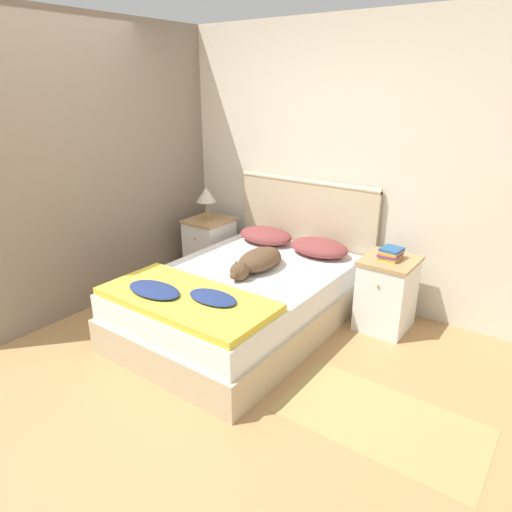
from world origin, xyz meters
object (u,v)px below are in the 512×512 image
Objects in this scene: nightstand_right at (386,293)px; dog at (257,261)px; pillow_left at (266,235)px; bed at (242,301)px; table_lamp at (206,196)px; nightstand_left at (210,247)px; pillow_right at (319,247)px; book_stack at (391,254)px.

dog reaches higher than nightstand_right.
dog reaches higher than pillow_left.
bed is 5.87× the size of table_lamp.
nightstand_left is 2.00m from nightstand_right.
pillow_right is (-0.70, 0.06, 0.25)m from nightstand_right.
dog reaches higher than bed.
table_lamp reaches higher than book_stack.
table_lamp is (-2.00, -0.03, 0.57)m from nightstand_right.
bed is 3.63× the size of pillow_left.
pillow_left is 0.79× the size of dog.
table_lamp reaches higher than bed.
pillow_right is 0.71m from book_stack.
nightstand_right is 2.91× the size of book_stack.
pillow_right is at bearing 69.34° from dog.
nightstand_right is (2.00, 0.00, 0.00)m from nightstand_left.
pillow_right is at bearing 2.75° from nightstand_left.
nightstand_right is 0.74m from pillow_right.
dog is 1.23m from table_lamp.
pillow_right is 0.79× the size of dog.
nightstand_left reaches higher than bed.
book_stack is 2.01m from table_lamp.
nightstand_left is 1.23m from dog.
bed is 2.87× the size of dog.
nightstand_left is (-1.00, 0.72, 0.08)m from bed.
pillow_right is 0.68m from dog.
pillow_left is 1.62× the size of table_lamp.
pillow_left is at bearing 7.40° from table_lamp.
bed is 3.63× the size of pillow_right.
pillow_left reaches higher than nightstand_left.
dog is at bearing -110.66° from pillow_right.
book_stack is at bearing -2.45° from pillow_left.
book_stack is (-0.00, 0.01, 0.36)m from nightstand_right.
nightstand_left is at bearing 90.00° from table_lamp.
dog is at bearing 67.22° from bed.
pillow_left is at bearing 177.25° from nightstand_right.
dog reaches higher than pillow_right.
nightstand_right is at bearing -5.11° from pillow_right.
book_stack is (1.00, 0.73, 0.43)m from bed.
nightstand_right is at bearing 0.81° from table_lamp.
table_lamp is at bearing 145.30° from bed.
book_stack reaches higher than nightstand_left.
pillow_right is (0.30, 0.78, 0.32)m from bed.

